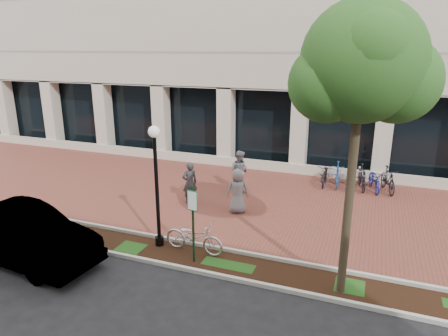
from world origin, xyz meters
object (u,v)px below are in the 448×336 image
(bollard, at_px, (359,174))
(sedan_near_curb, at_px, (23,235))
(street_tree, at_px, (364,70))
(lamppost, at_px, (156,180))
(bike_rack_cluster, at_px, (355,177))
(pedestrian_right, at_px, (238,191))
(parking_sign, at_px, (193,215))
(pedestrian_left, at_px, (190,183))
(pedestrian_mid, at_px, (239,171))
(locked_bicycle, at_px, (194,237))

(bollard, relative_size, sedan_near_curb, 0.17)
(bollard, bearing_deg, street_tree, -89.54)
(lamppost, xyz_separation_m, bike_rack_cluster, (5.64, 8.12, -1.72))
(pedestrian_right, bearing_deg, bike_rack_cluster, -157.85)
(lamppost, distance_m, bollard, 10.75)
(bollard, relative_size, bike_rack_cluster, 0.24)
(parking_sign, xyz_separation_m, bike_rack_cluster, (4.13, 8.71, -1.01))
(parking_sign, relative_size, pedestrian_left, 1.38)
(parking_sign, relative_size, bike_rack_cluster, 0.67)
(street_tree, xyz_separation_m, pedestrian_left, (-6.52, 4.29, -4.87))
(parking_sign, relative_size, lamppost, 0.61)
(bike_rack_cluster, height_order, sedan_near_curb, sedan_near_curb)
(pedestrian_mid, xyz_separation_m, bike_rack_cluster, (4.87, 2.27, -0.41))
(locked_bicycle, xyz_separation_m, pedestrian_right, (0.25, 3.50, 0.37))
(street_tree, relative_size, pedestrian_left, 4.17)
(parking_sign, height_order, lamppost, lamppost)
(lamppost, relative_size, bike_rack_cluster, 1.10)
(lamppost, distance_m, pedestrian_left, 4.05)
(lamppost, height_order, street_tree, street_tree)
(pedestrian_mid, distance_m, pedestrian_right, 2.47)
(street_tree, xyz_separation_m, locked_bicycle, (-4.59, 0.54, -5.22))
(street_tree, relative_size, pedestrian_mid, 3.90)
(lamppost, height_order, pedestrian_mid, lamppost)
(pedestrian_mid, height_order, bollard, pedestrian_mid)
(lamppost, relative_size, street_tree, 0.54)
(pedestrian_left, xyz_separation_m, bike_rack_cluster, (6.32, 4.38, -0.35))
(locked_bicycle, bearing_deg, bike_rack_cluster, -25.66)
(locked_bicycle, height_order, pedestrian_left, pedestrian_left)
(street_tree, xyz_separation_m, pedestrian_mid, (-5.08, 6.39, -4.80))
(locked_bicycle, bearing_deg, sedan_near_curb, 119.01)
(street_tree, relative_size, locked_bicycle, 3.69)
(lamppost, height_order, bollard, lamppost)
(pedestrian_mid, bearing_deg, street_tree, 142.52)
(locked_bicycle, relative_size, bike_rack_cluster, 0.55)
(street_tree, xyz_separation_m, bollard, (-0.08, 9.42, -5.31))
(locked_bicycle, bearing_deg, parking_sign, -153.93)
(locked_bicycle, relative_size, pedestrian_right, 1.12)
(street_tree, bearing_deg, bollard, 90.46)
(parking_sign, bearing_deg, pedestrian_left, 125.57)
(parking_sign, bearing_deg, bike_rack_cluster, 73.43)
(pedestrian_right, xyz_separation_m, sedan_near_curb, (-4.85, -5.78, -0.06))
(pedestrian_right, distance_m, sedan_near_curb, 7.54)
(street_tree, xyz_separation_m, bike_rack_cluster, (-0.21, 8.66, -5.21))
(lamppost, xyz_separation_m, bollard, (5.77, 8.88, -1.82))
(locked_bicycle, distance_m, pedestrian_mid, 5.89)
(street_tree, bearing_deg, pedestrian_left, 146.69)
(locked_bicycle, bearing_deg, pedestrian_right, -1.33)
(street_tree, xyz_separation_m, pedestrian_right, (-4.35, 4.04, -4.86))
(parking_sign, height_order, bollard, parking_sign)
(locked_bicycle, xyz_separation_m, pedestrian_mid, (-0.49, 5.86, 0.42))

